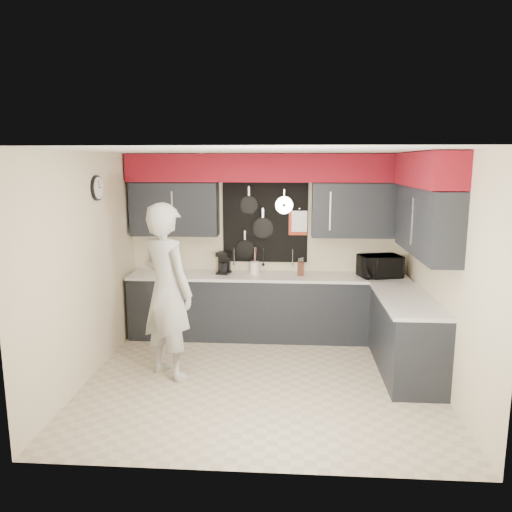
# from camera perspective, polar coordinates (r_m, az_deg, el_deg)

# --- Properties ---
(ground) EXTENTS (4.00, 4.00, 0.00)m
(ground) POSITION_cam_1_polar(r_m,az_deg,el_deg) (5.95, 0.64, -13.98)
(ground) COLOR #BAAD91
(ground) RESTS_ON ground
(back_wall_assembly) EXTENTS (4.00, 0.36, 2.60)m
(back_wall_assembly) POSITION_cam_1_polar(r_m,az_deg,el_deg) (7.02, 1.50, 6.83)
(back_wall_assembly) COLOR beige
(back_wall_assembly) RESTS_ON ground
(right_wall_assembly) EXTENTS (0.36, 3.50, 2.60)m
(right_wall_assembly) POSITION_cam_1_polar(r_m,az_deg,el_deg) (5.89, 19.20, 4.85)
(right_wall_assembly) COLOR beige
(right_wall_assembly) RESTS_ON ground
(left_wall_assembly) EXTENTS (0.05, 3.50, 2.60)m
(left_wall_assembly) POSITION_cam_1_polar(r_m,az_deg,el_deg) (5.99, -18.74, -0.93)
(left_wall_assembly) COLOR beige
(left_wall_assembly) RESTS_ON ground
(base_cabinets) EXTENTS (3.95, 2.20, 0.92)m
(base_cabinets) POSITION_cam_1_polar(r_m,az_deg,el_deg) (6.83, 5.33, -6.58)
(base_cabinets) COLOR black
(base_cabinets) RESTS_ON ground
(microwave) EXTENTS (0.63, 0.50, 0.30)m
(microwave) POSITION_cam_1_polar(r_m,az_deg,el_deg) (7.07, 13.96, -1.14)
(microwave) COLOR black
(microwave) RESTS_ON base_cabinets
(knife_block) EXTENTS (0.09, 0.09, 0.20)m
(knife_block) POSITION_cam_1_polar(r_m,az_deg,el_deg) (6.99, 5.13, -1.43)
(knife_block) COLOR #3E1B13
(knife_block) RESTS_ON base_cabinets
(utensil_crock) EXTENTS (0.13, 0.13, 0.17)m
(utensil_crock) POSITION_cam_1_polar(r_m,az_deg,el_deg) (7.08, -0.16, -1.34)
(utensil_crock) COLOR silver
(utensil_crock) RESTS_ON base_cabinets
(coffee_maker) EXTENTS (0.21, 0.24, 0.31)m
(coffee_maker) POSITION_cam_1_polar(r_m,az_deg,el_deg) (7.10, -3.69, -0.70)
(coffee_maker) COLOR black
(coffee_maker) RESTS_ON base_cabinets
(person) EXTENTS (0.89, 0.84, 2.04)m
(person) POSITION_cam_1_polar(r_m,az_deg,el_deg) (5.83, -10.14, -3.99)
(person) COLOR #A9A9A7
(person) RESTS_ON ground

